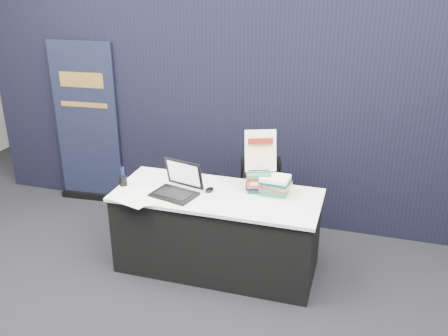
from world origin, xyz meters
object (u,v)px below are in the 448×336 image
display_table (217,231)px  book_stack_tall (259,181)px  book_stack_short (274,185)px  info_sign (260,151)px  pullup_banner (88,133)px  laptop (176,186)px  stacking_chair (256,199)px

display_table → book_stack_tall: (0.33, 0.18, 0.46)m
book_stack_short → info_sign: size_ratio=0.67×
display_table → pullup_banner: size_ratio=0.98×
book_stack_tall → info_sign: size_ratio=0.71×
book_stack_tall → display_table: bearing=-152.2°
book_stack_tall → laptop: bearing=-158.2°
book_stack_short → stacking_chair: (-0.24, 0.37, -0.34)m
laptop → stacking_chair: size_ratio=0.48×
pullup_banner → stacking_chair: size_ratio=2.09×
info_sign → laptop: bearing=-176.7°
book_stack_short → stacking_chair: bearing=122.4°
stacking_chair → book_stack_short: bearing=-76.1°
laptop → pullup_banner: (-1.49, 1.04, 0.00)m
pullup_banner → stacking_chair: (2.07, -0.43, -0.33)m
book_stack_short → pullup_banner: size_ratio=0.13×
display_table → laptop: (-0.34, -0.09, 0.44)m
laptop → stacking_chair: bearing=59.9°
pullup_banner → stacking_chair: 2.14m
info_sign → book_stack_short: bearing=-44.4°
book_stack_short → pullup_banner: 2.44m
laptop → pullup_banner: 1.82m
laptop → book_stack_short: 0.85m
pullup_banner → display_table: bearing=-31.6°
display_table → info_sign: size_ratio=4.86×
book_stack_short → info_sign: 0.31m
laptop → book_stack_short: bearing=29.9°
display_table → book_stack_short: book_stack_short is taller
laptop → info_sign: 0.79m
stacking_chair → display_table: bearing=-133.4°
laptop → pullup_banner: bearing=158.6°
display_table → stacking_chair: 0.58m
book_stack_tall → pullup_banner: size_ratio=0.14×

